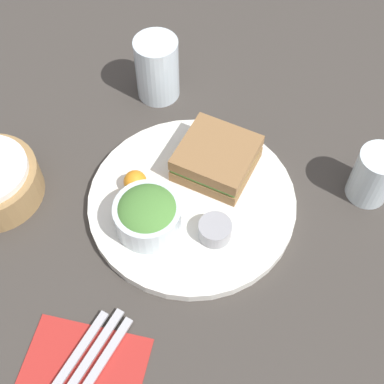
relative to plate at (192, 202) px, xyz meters
name	(u,v)px	position (x,y,z in m)	size (l,w,h in m)	color
ground_plane	(192,205)	(0.00, 0.00, -0.01)	(4.00, 4.00, 0.00)	#3D3833
plate	(192,202)	(0.00, 0.00, 0.00)	(0.34, 0.34, 0.02)	white
sandwich	(217,158)	(0.07, -0.03, 0.04)	(0.14, 0.14, 0.05)	olive
salad_bowl	(148,214)	(-0.06, 0.06, 0.04)	(0.11, 0.11, 0.06)	silver
dressing_cup	(215,230)	(-0.06, -0.05, 0.02)	(0.05, 0.05, 0.03)	#99999E
orange_wedge	(136,180)	(0.00, 0.09, 0.03)	(0.04, 0.04, 0.04)	orange
drink_glass	(157,69)	(0.23, 0.12, 0.05)	(0.08, 0.08, 0.12)	silver
napkin	(83,370)	(-0.30, 0.09, -0.01)	(0.13, 0.17, 0.00)	#B22823
fork	(93,376)	(-0.30, 0.07, 0.00)	(0.18, 0.01, 0.01)	#B2B2B7
knife	(82,369)	(-0.30, 0.09, 0.00)	(0.19, 0.01, 0.01)	#B2B2B7
spoon	(72,363)	(-0.29, 0.10, 0.00)	(0.16, 0.01, 0.01)	#B2B2B7
water_glass	(374,175)	(0.09, -0.28, 0.04)	(0.07, 0.07, 0.10)	silver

